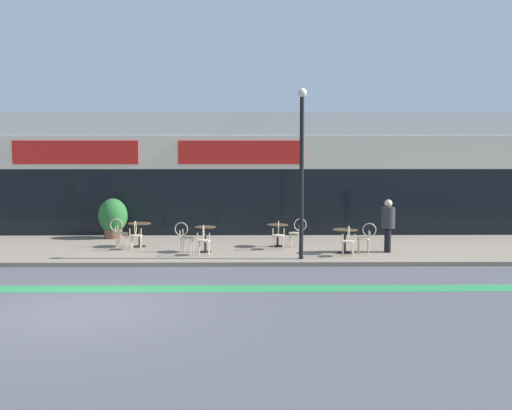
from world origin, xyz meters
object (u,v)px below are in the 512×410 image
Objects in this scene: bistro_table_2 at (278,231)px; cafe_chair_1_side at (184,235)px; cafe_chair_2_near at (278,233)px; pedestrian_near_end at (388,221)px; cafe_chair_0_near at (136,233)px; cafe_chair_3_near at (348,239)px; cafe_chair_2_side at (297,230)px; cafe_chair_3_side at (366,236)px; planter_pot at (113,218)px; lamp_post at (302,160)px; bistro_table_1 at (205,234)px; cafe_chair_0_side at (120,231)px; bistro_table_0 at (139,230)px; cafe_chair_1_near at (204,238)px; bistro_table_3 at (345,236)px.

cafe_chair_1_side is (-2.84, -1.05, 0.01)m from bistro_table_2.
pedestrian_near_end is (3.26, -0.47, 0.42)m from cafe_chair_2_near.
cafe_chair_0_near is 6.45m from cafe_chair_3_near.
cafe_chair_2_side is 1.00× the size of cafe_chair_3_side.
planter_pot is at bearing -23.26° from cafe_chair_2_side.
pedestrian_near_end is at bearing 23.10° from lamp_post.
cafe_chair_0_side is at bearing 158.93° from bistro_table_1.
cafe_chair_0_near is (0.00, -0.63, -0.02)m from bistro_table_0.
lamp_post is (6.23, -4.26, 2.04)m from planter_pot.
bistro_table_2 is 0.79× the size of cafe_chair_2_side.
bistro_table_2 is 0.51× the size of planter_pot.
cafe_chair_1_side is 1.00× the size of cafe_chair_3_side.
bistro_table_1 is 0.86× the size of cafe_chair_3_side.
bistro_table_0 is 7.73m from pedestrian_near_end.
cafe_chair_2_side is 2.34m from cafe_chair_3_side.
pedestrian_near_end is (7.63, -0.49, 0.42)m from cafe_chair_0_near.
planter_pot reaches higher than cafe_chair_0_side.
pedestrian_near_end is (3.25, -1.10, 0.44)m from bistro_table_2.
cafe_chair_1_side is at bearing -47.25° from planter_pot.
cafe_chair_2_side is at bearing -17.64° from planter_pot.
bistro_table_2 is 2.72m from cafe_chair_3_near.
lamp_post is at bearing 107.04° from cafe_chair_3_near.
cafe_chair_0_near reaches higher than bistro_table_2.
cafe_chair_0_near is at bearing 1.44° from cafe_chair_2_side.
cafe_chair_2_side reaches higher than bistro_table_0.
cafe_chair_3_near is 1.61m from pedestrian_near_end.
planter_pot reaches higher than cafe_chair_2_near.
bistro_table_1 is 0.63m from cafe_chair_1_near.
bistro_table_2 is at bearing -19.51° from planter_pot.
cafe_chair_3_side is (4.78, 0.39, 0.00)m from cafe_chair_1_near.
pedestrian_near_end reaches higher than cafe_chair_0_side.
planter_pot is 0.29× the size of lamp_post.
cafe_chair_2_side is at bearing 88.26° from lamp_post.
cafe_chair_3_near is at bearing -105.03° from cafe_chair_0_near.
lamp_post is 3.45m from pedestrian_near_end.
planter_pot reaches higher than cafe_chair_3_near.
cafe_chair_0_near is 0.57× the size of pedestrian_near_end.
cafe_chair_2_near is 2.83m from lamp_post.
cafe_chair_2_side is (0.63, 0.01, 0.01)m from bistro_table_2.
bistro_table_0 is 0.84× the size of cafe_chair_2_side.
cafe_chair_0_side reaches higher than bistro_table_0.
bistro_table_0 is at bearing 163.48° from pedestrian_near_end.
cafe_chair_3_near is at bearing 50.66° from cafe_chair_3_side.
pedestrian_near_end is (2.70, 1.15, -1.82)m from lamp_post.
bistro_table_2 is 0.95× the size of bistro_table_3.
bistro_table_1 is (2.17, -1.08, -0.00)m from bistro_table_0.
cafe_chair_0_near is at bearing 173.87° from bistro_table_3.
bistro_table_2 is 5.01m from cafe_chair_0_side.
planter_pot is at bearing -15.66° from cafe_chair_3_side.
cafe_chair_3_near is (-0.00, -0.63, 0.00)m from bistro_table_3.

